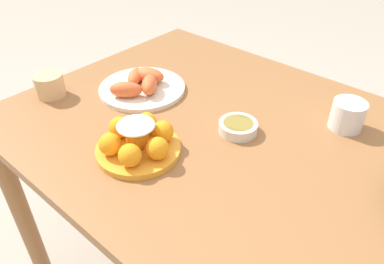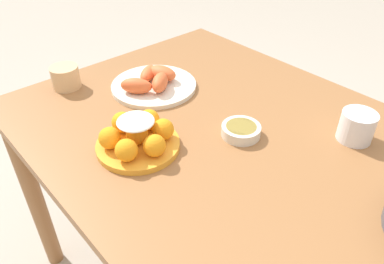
# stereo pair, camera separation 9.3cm
# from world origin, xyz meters

# --- Properties ---
(dining_table) EXTENTS (1.31, 0.90, 0.76)m
(dining_table) POSITION_xyz_m (0.00, 0.00, 0.66)
(dining_table) COLOR #936038
(dining_table) RESTS_ON ground_plane
(cake_plate) EXTENTS (0.21, 0.21, 0.09)m
(cake_plate) POSITION_xyz_m (-0.16, -0.22, 0.80)
(cake_plate) COLOR gold
(cake_plate) RESTS_ON dining_table
(sauce_bowl) EXTENTS (0.10, 0.10, 0.03)m
(sauce_bowl) POSITION_xyz_m (-0.03, 0.01, 0.78)
(sauce_bowl) COLOR silver
(sauce_bowl) RESTS_ON dining_table
(seafood_platter) EXTENTS (0.27, 0.27, 0.06)m
(seafood_platter) POSITION_xyz_m (-0.38, -0.01, 0.78)
(seafood_platter) COLOR silver
(seafood_platter) RESTS_ON dining_table
(cup_near) EXTENTS (0.09, 0.09, 0.07)m
(cup_near) POSITION_xyz_m (-0.57, -0.21, 0.80)
(cup_near) COLOR #DBB27F
(cup_near) RESTS_ON dining_table
(cup_far) EXTENTS (0.09, 0.09, 0.08)m
(cup_far) POSITION_xyz_m (0.18, 0.22, 0.80)
(cup_far) COLOR white
(cup_far) RESTS_ON dining_table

